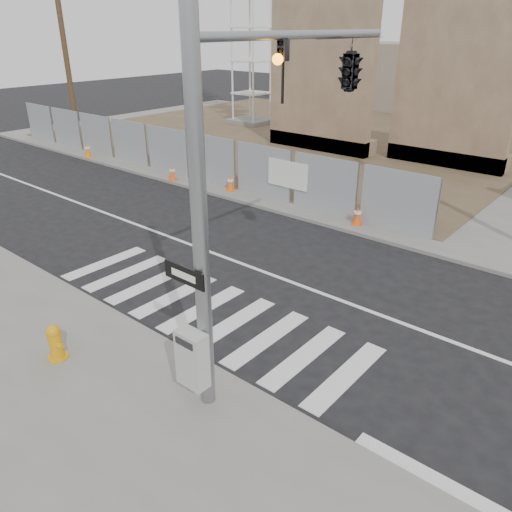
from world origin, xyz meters
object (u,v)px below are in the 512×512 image
Objects in this scene: traffic_cone_d at (357,215)px; fire_hydrant at (55,342)px; traffic_cone_a at (87,150)px; traffic_cone_c at (230,183)px; traffic_cone_b at (172,173)px; signal_pole at (306,116)px.

fire_hydrant is at bearing -94.90° from traffic_cone_d.
traffic_cone_a is 9.45m from traffic_cone_c.
traffic_cone_a is at bearing 180.00° from traffic_cone_b.
fire_hydrant is 10.57m from traffic_cone_d.
traffic_cone_d is (0.90, 10.53, -0.07)m from fire_hydrant.
traffic_cone_c is (9.44, 0.50, -0.04)m from traffic_cone_a.
traffic_cone_a is at bearing 160.43° from signal_pole.
fire_hydrant is at bearing -51.81° from traffic_cone_b.
signal_pole is 10.85× the size of traffic_cone_c.
signal_pole reaches higher than traffic_cone_a.
signal_pole is 11.47m from traffic_cone_c.
traffic_cone_c is (-8.19, 6.76, -4.35)m from signal_pole.
traffic_cone_c is at bearing 9.50° from traffic_cone_b.
traffic_cone_b is at bearing -177.21° from traffic_cone_d.
signal_pole reaches higher than traffic_cone_d.
traffic_cone_d reaches higher than traffic_cone_c.
traffic_cone_a is at bearing -178.39° from traffic_cone_d.
traffic_cone_c is 0.99× the size of traffic_cone_d.
signal_pole is at bearing -19.57° from traffic_cone_a.
traffic_cone_b is 8.86m from traffic_cone_d.
traffic_cone_c is at bearing 103.57° from fire_hydrant.
traffic_cone_b is at bearing 116.63° from fire_hydrant.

